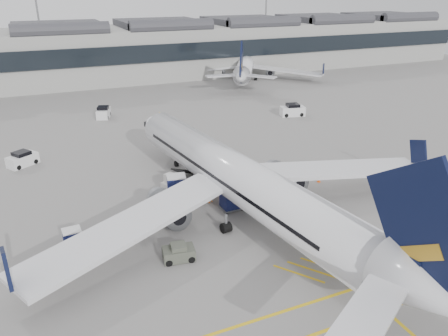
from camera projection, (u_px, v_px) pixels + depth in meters
name	position (u px, v px, depth m)	size (l,w,h in m)	color
ground	(177.00, 247.00, 35.09)	(220.00, 220.00, 0.00)	gray
terminal	(71.00, 53.00, 93.48)	(200.00, 20.45, 12.40)	#9E9E99
light_masts	(52.00, 9.00, 101.53)	(113.00, 0.60, 25.45)	slate
apron_markings	(236.00, 180.00, 47.25)	(0.25, 60.00, 0.01)	gold
airliner_main	(241.00, 180.00, 38.79)	(39.81, 43.75, 11.66)	silver
airliner_far	(246.00, 65.00, 97.91)	(30.82, 34.00, 10.07)	silver
belt_loader	(179.00, 181.00, 45.60)	(5.08, 3.26, 2.03)	silver
baggage_cart_a	(231.00, 199.00, 40.58)	(1.99, 1.66, 2.05)	gray
baggage_cart_b	(132.00, 222.00, 37.14)	(1.78, 1.60, 1.58)	gray
baggage_cart_c	(176.00, 185.00, 43.48)	(2.26, 1.99, 2.06)	gray
baggage_cart_d	(73.00, 238.00, 34.74)	(1.56, 1.31, 1.59)	gray
ramp_agent_a	(211.00, 194.00, 41.99)	(0.65, 0.42, 1.78)	orange
ramp_agent_b	(216.00, 187.00, 43.41)	(0.85, 0.67, 1.76)	orange
pushback_tug	(179.00, 253.00, 33.22)	(2.57, 1.79, 1.34)	#4E5245
safety_cone_nose	(198.00, 143.00, 57.70)	(0.33, 0.33, 0.46)	#F24C0A
safety_cone_engine	(319.00, 180.00, 46.62)	(0.41, 0.41, 0.56)	#F24C0A
service_van_left	(22.00, 159.00, 50.76)	(3.71, 3.27, 1.72)	silver
service_van_mid	(104.00, 113.00, 69.44)	(2.81, 3.88, 1.80)	silver
service_van_right	(292.00, 110.00, 70.40)	(4.15, 2.75, 1.96)	silver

